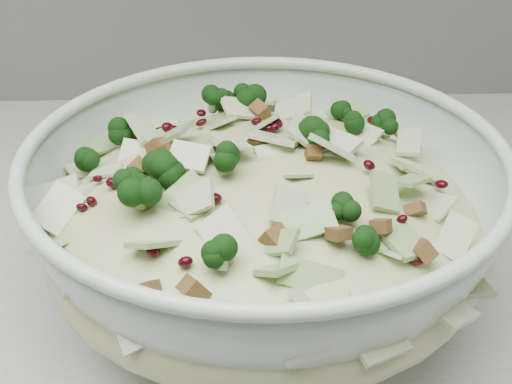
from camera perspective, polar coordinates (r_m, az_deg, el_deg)
mixing_bowl at (r=0.50m, az=0.69°, el=-2.66°), size 0.38×0.38×0.13m
salad at (r=0.49m, az=0.70°, el=-0.60°), size 0.38×0.38×0.13m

